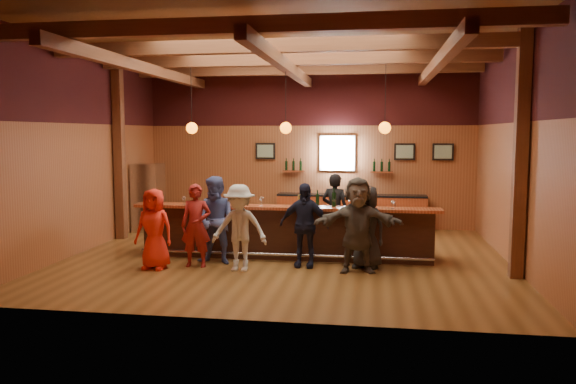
% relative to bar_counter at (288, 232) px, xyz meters
% --- Properties ---
extents(room, '(9.04, 9.00, 4.52)m').
position_rel_bar_counter_xyz_m(room, '(-0.02, -0.09, 2.69)').
color(room, brown).
rests_on(room, ground).
extents(bar_counter, '(6.30, 1.07, 1.11)m').
position_rel_bar_counter_xyz_m(bar_counter, '(0.00, 0.00, 0.00)').
color(bar_counter, black).
rests_on(bar_counter, ground).
extents(back_bar_cabinet, '(4.00, 0.52, 0.95)m').
position_rel_bar_counter_xyz_m(back_bar_cabinet, '(1.18, 3.57, -0.05)').
color(back_bar_cabinet, '#94371B').
rests_on(back_bar_cabinet, ground).
extents(window, '(0.95, 0.09, 0.95)m').
position_rel_bar_counter_xyz_m(window, '(0.78, 3.80, 1.53)').
color(window, silver).
rests_on(window, room).
extents(framed_pictures, '(5.35, 0.05, 0.45)m').
position_rel_bar_counter_xyz_m(framed_pictures, '(1.65, 3.79, 1.58)').
color(framed_pictures, black).
rests_on(framed_pictures, room).
extents(wine_shelves, '(3.00, 0.18, 0.30)m').
position_rel_bar_counter_xyz_m(wine_shelves, '(0.78, 3.73, 1.10)').
color(wine_shelves, '#94371B').
rests_on(wine_shelves, room).
extents(pendant_lights, '(4.24, 0.24, 1.37)m').
position_rel_bar_counter_xyz_m(pendant_lights, '(-0.02, -0.15, 2.19)').
color(pendant_lights, black).
rests_on(pendant_lights, room).
extents(stainless_fridge, '(0.70, 0.70, 1.80)m').
position_rel_bar_counter_xyz_m(stainless_fridge, '(-4.12, 2.45, 0.38)').
color(stainless_fridge, silver).
rests_on(stainless_fridge, ground).
extents(customer_orange, '(0.80, 0.55, 1.55)m').
position_rel_bar_counter_xyz_m(customer_orange, '(-2.35, -1.49, 0.25)').
color(customer_orange, red).
rests_on(customer_orange, ground).
extents(customer_redvest, '(0.61, 0.42, 1.62)m').
position_rel_bar_counter_xyz_m(customer_redvest, '(-1.61, -1.21, 0.29)').
color(customer_redvest, maroon).
rests_on(customer_redvest, ground).
extents(customer_denim, '(0.92, 0.75, 1.75)m').
position_rel_bar_counter_xyz_m(customer_denim, '(-1.28, -0.90, 0.35)').
color(customer_denim, '#505FA1').
rests_on(customer_denim, ground).
extents(customer_white, '(1.08, 0.64, 1.64)m').
position_rel_bar_counter_xyz_m(customer_white, '(-0.70, -1.39, 0.30)').
color(customer_white, silver).
rests_on(customer_white, ground).
extents(customer_navy, '(0.99, 0.47, 1.64)m').
position_rel_bar_counter_xyz_m(customer_navy, '(0.46, -0.89, 0.30)').
color(customer_navy, '#181B31').
rests_on(customer_navy, ground).
extents(customer_brown, '(1.71, 0.75, 1.79)m').
position_rel_bar_counter_xyz_m(customer_brown, '(1.50, -1.17, 0.37)').
color(customer_brown, '#514940').
rests_on(customer_brown, ground).
extents(customer_dark, '(0.93, 0.82, 1.61)m').
position_rel_bar_counter_xyz_m(customer_dark, '(1.66, -0.83, 0.28)').
color(customer_dark, '#232426').
rests_on(customer_dark, ground).
extents(bartender, '(0.71, 0.56, 1.70)m').
position_rel_bar_counter_xyz_m(bartender, '(0.93, 0.95, 0.33)').
color(bartender, black).
rests_on(bartender, ground).
extents(ice_bucket, '(0.22, 0.22, 0.24)m').
position_rel_bar_counter_xyz_m(ice_bucket, '(0.37, -0.33, 0.71)').
color(ice_bucket, brown).
rests_on(ice_bucket, bar_counter).
extents(bottle_a, '(0.07, 0.07, 0.33)m').
position_rel_bar_counter_xyz_m(bottle_a, '(0.65, -0.17, 0.72)').
color(bottle_a, black).
rests_on(bottle_a, bar_counter).
extents(bottle_b, '(0.08, 0.08, 0.38)m').
position_rel_bar_counter_xyz_m(bottle_b, '(0.99, -0.24, 0.74)').
color(bottle_b, black).
rests_on(bottle_b, bar_counter).
extents(glass_a, '(0.09, 0.09, 0.20)m').
position_rel_bar_counter_xyz_m(glass_a, '(-2.73, -0.34, 0.73)').
color(glass_a, silver).
rests_on(glass_a, bar_counter).
extents(glass_b, '(0.08, 0.08, 0.18)m').
position_rel_bar_counter_xyz_m(glass_b, '(-2.12, -0.42, 0.72)').
color(glass_b, silver).
rests_on(glass_b, bar_counter).
extents(glass_c, '(0.08, 0.08, 0.19)m').
position_rel_bar_counter_xyz_m(glass_c, '(-1.52, -0.37, 0.72)').
color(glass_c, silver).
rests_on(glass_c, bar_counter).
extents(glass_d, '(0.07, 0.07, 0.16)m').
position_rel_bar_counter_xyz_m(glass_d, '(-0.89, -0.43, 0.71)').
color(glass_d, silver).
rests_on(glass_d, bar_counter).
extents(glass_e, '(0.09, 0.09, 0.20)m').
position_rel_bar_counter_xyz_m(glass_e, '(-0.49, -0.38, 0.73)').
color(glass_e, silver).
rests_on(glass_e, bar_counter).
extents(glass_f, '(0.07, 0.07, 0.16)m').
position_rel_bar_counter_xyz_m(glass_f, '(1.00, -0.27, 0.70)').
color(glass_f, silver).
rests_on(glass_f, bar_counter).
extents(glass_g, '(0.09, 0.09, 0.19)m').
position_rel_bar_counter_xyz_m(glass_g, '(1.29, -0.25, 0.73)').
color(glass_g, silver).
rests_on(glass_g, bar_counter).
extents(glass_h, '(0.07, 0.07, 0.17)m').
position_rel_bar_counter_xyz_m(glass_h, '(2.16, -0.38, 0.71)').
color(glass_h, silver).
rests_on(glass_h, bar_counter).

